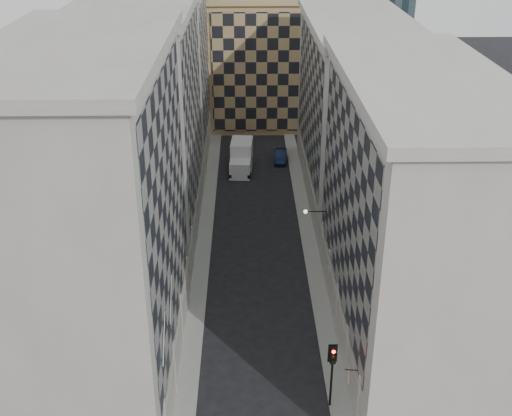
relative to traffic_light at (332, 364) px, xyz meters
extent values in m
cube|color=gray|center=(-9.80, 23.26, -3.62)|extent=(1.50, 100.00, 0.15)
cube|color=gray|center=(0.70, 23.26, -3.62)|extent=(1.50, 100.00, 0.15)
cube|color=gray|center=(-15.55, 4.26, 7.80)|extent=(10.00, 22.00, 23.00)
cube|color=gray|center=(-10.67, 4.26, 9.30)|extent=(0.25, 19.36, 18.00)
cube|color=gray|center=(-10.75, 4.26, -2.10)|extent=(0.45, 21.12, 3.20)
cube|color=gray|center=(-15.55, 4.26, 19.65)|extent=(10.80, 22.80, 0.70)
cylinder|color=gray|center=(-10.90, 1.51, -1.50)|extent=(0.90, 0.90, 4.40)
cylinder|color=gray|center=(-10.90, 7.01, -1.50)|extent=(0.90, 0.90, 4.40)
cylinder|color=gray|center=(-10.90, 12.51, -1.50)|extent=(0.90, 0.90, 4.40)
cube|color=gray|center=(-15.55, 26.26, 7.30)|extent=(10.00, 22.00, 22.00)
cube|color=gray|center=(-10.67, 26.26, 8.80)|extent=(0.25, 19.36, 17.00)
cube|color=gray|center=(-10.75, 26.26, -2.10)|extent=(0.45, 21.12, 3.20)
cube|color=gray|center=(-15.55, 26.26, 18.65)|extent=(10.80, 22.80, 0.70)
cylinder|color=gray|center=(-10.90, 18.01, -1.50)|extent=(0.90, 0.90, 4.40)
cylinder|color=gray|center=(-10.90, 23.51, -1.50)|extent=(0.90, 0.90, 4.40)
cylinder|color=gray|center=(-10.90, 29.01, -1.50)|extent=(0.90, 0.90, 4.40)
cylinder|color=gray|center=(-10.90, 34.51, -1.50)|extent=(0.90, 0.90, 4.40)
cube|color=gray|center=(-15.55, 48.26, 6.80)|extent=(10.00, 22.00, 21.00)
cube|color=gray|center=(-10.67, 48.26, 8.30)|extent=(0.25, 19.36, 16.00)
cube|color=gray|center=(-10.75, 48.26, -2.10)|extent=(0.45, 21.12, 3.20)
cylinder|color=gray|center=(-10.90, 40.01, -1.50)|extent=(0.90, 0.90, 4.40)
cylinder|color=gray|center=(-10.90, 45.51, -1.50)|extent=(0.90, 0.90, 4.40)
cylinder|color=gray|center=(-10.90, 51.01, -1.50)|extent=(0.90, 0.90, 4.40)
cylinder|color=gray|center=(-10.90, 56.51, -1.50)|extent=(0.90, 0.90, 4.40)
cube|color=#A9A59B|center=(6.45, 8.26, 6.30)|extent=(10.00, 26.00, 20.00)
cube|color=gray|center=(1.57, 8.26, 7.80)|extent=(0.25, 22.88, 15.00)
cube|color=#A9A59B|center=(1.65, 8.26, -2.10)|extent=(0.45, 24.96, 3.20)
cube|color=#A9A59B|center=(6.45, 8.26, 16.65)|extent=(10.80, 26.80, 0.70)
cylinder|color=#A9A59B|center=(1.80, -2.14, -1.50)|extent=(0.90, 0.90, 4.40)
cylinder|color=#A9A59B|center=(1.80, 3.06, -1.50)|extent=(0.90, 0.90, 4.40)
cylinder|color=#A9A59B|center=(1.80, 8.26, -1.50)|extent=(0.90, 0.90, 4.40)
cylinder|color=#A9A59B|center=(1.80, 13.46, -1.50)|extent=(0.90, 0.90, 4.40)
cylinder|color=#A9A59B|center=(1.80, 18.66, -1.50)|extent=(0.90, 0.90, 4.40)
cube|color=#A9A59B|center=(6.45, 35.26, 5.80)|extent=(10.00, 28.00, 19.00)
cube|color=gray|center=(1.57, 35.26, 7.30)|extent=(0.25, 24.64, 14.00)
cube|color=#A9A59B|center=(1.65, 35.26, -2.10)|extent=(0.45, 26.88, 3.20)
cube|color=#A9A59B|center=(6.45, 35.26, 15.65)|extent=(10.80, 28.80, 0.70)
cube|color=tan|center=(-2.55, 61.26, 5.30)|extent=(16.00, 14.00, 18.00)
cube|color=tan|center=(-2.55, 54.16, 5.30)|extent=(15.20, 0.25, 16.50)
cube|color=#2D2823|center=(-4.55, 75.26, 10.30)|extent=(6.00, 6.00, 28.00)
cylinder|color=gray|center=(-10.45, -2.74, 4.30)|extent=(0.10, 2.33, 2.33)
cylinder|color=gray|center=(-10.45, 1.26, 4.30)|extent=(0.10, 2.33, 2.33)
cylinder|color=black|center=(0.55, 17.26, 2.50)|extent=(1.80, 0.08, 0.08)
sphere|color=#FFE5B2|center=(-0.35, 17.26, 2.50)|extent=(0.36, 0.36, 0.36)
cylinder|color=black|center=(0.00, -0.01, -1.74)|extent=(0.16, 0.16, 3.62)
cube|color=black|center=(0.00, -0.01, 0.70)|extent=(0.39, 0.32, 1.24)
cube|color=black|center=(0.00, 0.20, 0.70)|extent=(0.62, 0.05, 1.41)
sphere|color=#FF0C07|center=(0.00, -0.19, 1.12)|extent=(0.23, 0.23, 0.23)
sphere|color=#331E05|center=(0.00, -0.19, 0.70)|extent=(0.23, 0.23, 0.23)
sphere|color=black|center=(0.00, -0.19, 0.28)|extent=(0.23, 0.23, 0.23)
cube|color=silver|center=(-6.25, 39.48, -2.67)|extent=(2.68, 2.90, 2.06)
cube|color=silver|center=(-6.06, 42.44, -1.93)|extent=(2.88, 4.27, 3.54)
cylinder|color=black|center=(-7.45, 38.64, -3.18)|extent=(0.41, 1.05, 1.03)
cylinder|color=black|center=(-5.17, 38.50, -3.18)|extent=(0.41, 1.05, 1.03)
cylinder|color=black|center=(-7.11, 43.89, -3.18)|extent=(0.41, 1.05, 1.03)
cylinder|color=black|center=(-4.84, 43.74, -3.18)|extent=(0.41, 1.05, 1.03)
imported|color=#101A3B|center=(-1.05, 44.39, -2.98)|extent=(1.89, 4.49, 1.44)
cylinder|color=black|center=(1.05, -1.28, 0.54)|extent=(0.87, 0.17, 0.06)
cube|color=beige|center=(0.85, -1.28, 0.10)|extent=(0.16, 0.76, 0.76)
camera|label=1|loc=(-5.58, -33.01, 27.70)|focal=45.00mm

